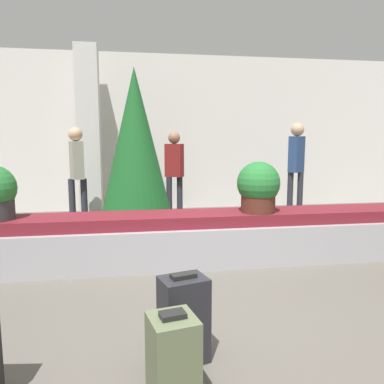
{
  "coord_description": "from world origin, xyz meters",
  "views": [
    {
      "loc": [
        -0.68,
        -2.72,
        1.46
      ],
      "look_at": [
        0.0,
        1.57,
        0.85
      ],
      "focal_mm": 35.0,
      "sensor_mm": 36.0,
      "label": 1
    }
  ],
  "objects_px": {
    "suitcase_3": "(184,319)",
    "potted_plant_0": "(258,187)",
    "traveler_2": "(77,167)",
    "traveler_1": "(174,167)",
    "suitcase_4": "(173,359)",
    "decorated_tree": "(135,145)",
    "traveler_0": "(296,160)",
    "pillar": "(89,132)"
  },
  "relations": [
    {
      "from": "suitcase_3",
      "to": "potted_plant_0",
      "type": "bearing_deg",
      "value": 43.08
    },
    {
      "from": "potted_plant_0",
      "to": "traveler_2",
      "type": "height_order",
      "value": "traveler_2"
    },
    {
      "from": "traveler_1",
      "to": "suitcase_4",
      "type": "bearing_deg",
      "value": -65.62
    },
    {
      "from": "decorated_tree",
      "to": "suitcase_3",
      "type": "bearing_deg",
      "value": -85.95
    },
    {
      "from": "suitcase_4",
      "to": "suitcase_3",
      "type": "bearing_deg",
      "value": 62.02
    },
    {
      "from": "suitcase_4",
      "to": "potted_plant_0",
      "type": "distance_m",
      "value": 2.71
    },
    {
      "from": "traveler_0",
      "to": "traveler_1",
      "type": "relative_size",
      "value": 1.1
    },
    {
      "from": "traveler_2",
      "to": "suitcase_3",
      "type": "bearing_deg",
      "value": 176.82
    },
    {
      "from": "suitcase_3",
      "to": "suitcase_4",
      "type": "height_order",
      "value": "suitcase_3"
    },
    {
      "from": "potted_plant_0",
      "to": "decorated_tree",
      "type": "height_order",
      "value": "decorated_tree"
    },
    {
      "from": "potted_plant_0",
      "to": "traveler_0",
      "type": "bearing_deg",
      "value": 57.11
    },
    {
      "from": "decorated_tree",
      "to": "traveler_0",
      "type": "bearing_deg",
      "value": 13.82
    },
    {
      "from": "traveler_0",
      "to": "decorated_tree",
      "type": "height_order",
      "value": "decorated_tree"
    },
    {
      "from": "potted_plant_0",
      "to": "traveler_0",
      "type": "distance_m",
      "value": 2.95
    },
    {
      "from": "traveler_0",
      "to": "decorated_tree",
      "type": "bearing_deg",
      "value": -24.16
    },
    {
      "from": "decorated_tree",
      "to": "pillar",
      "type": "bearing_deg",
      "value": 120.36
    },
    {
      "from": "traveler_1",
      "to": "decorated_tree",
      "type": "xyz_separation_m",
      "value": [
        -0.72,
        -1.01,
        0.42
      ]
    },
    {
      "from": "potted_plant_0",
      "to": "traveler_1",
      "type": "relative_size",
      "value": 0.38
    },
    {
      "from": "suitcase_4",
      "to": "traveler_1",
      "type": "distance_m",
      "value": 5.13
    },
    {
      "from": "suitcase_4",
      "to": "traveler_0",
      "type": "height_order",
      "value": "traveler_0"
    },
    {
      "from": "suitcase_3",
      "to": "decorated_tree",
      "type": "relative_size",
      "value": 0.23
    },
    {
      "from": "pillar",
      "to": "traveler_2",
      "type": "bearing_deg",
      "value": -98.65
    },
    {
      "from": "suitcase_3",
      "to": "traveler_0",
      "type": "relative_size",
      "value": 0.34
    },
    {
      "from": "traveler_0",
      "to": "pillar",
      "type": "bearing_deg",
      "value": -48.48
    },
    {
      "from": "traveler_2",
      "to": "potted_plant_0",
      "type": "bearing_deg",
      "value": -153.63
    },
    {
      "from": "traveler_1",
      "to": "traveler_2",
      "type": "xyz_separation_m",
      "value": [
        -1.71,
        -0.41,
        0.04
      ]
    },
    {
      "from": "traveler_1",
      "to": "decorated_tree",
      "type": "relative_size",
      "value": 0.63
    },
    {
      "from": "suitcase_4",
      "to": "traveler_1",
      "type": "xyz_separation_m",
      "value": [
        0.58,
        5.04,
        0.7
      ]
    },
    {
      "from": "traveler_0",
      "to": "traveler_2",
      "type": "height_order",
      "value": "traveler_0"
    },
    {
      "from": "suitcase_3",
      "to": "traveler_2",
      "type": "relative_size",
      "value": 0.36
    },
    {
      "from": "pillar",
      "to": "decorated_tree",
      "type": "xyz_separation_m",
      "value": [
        0.85,
        -1.46,
        -0.23
      ]
    },
    {
      "from": "pillar",
      "to": "suitcase_4",
      "type": "xyz_separation_m",
      "value": [
        1.0,
        -5.49,
        -1.35
      ]
    },
    {
      "from": "suitcase_4",
      "to": "traveler_0",
      "type": "bearing_deg",
      "value": 47.24
    },
    {
      "from": "suitcase_3",
      "to": "suitcase_4",
      "type": "relative_size",
      "value": 1.14
    },
    {
      "from": "suitcase_3",
      "to": "traveler_0",
      "type": "bearing_deg",
      "value": 42.1
    },
    {
      "from": "suitcase_4",
      "to": "potted_plant_0",
      "type": "height_order",
      "value": "potted_plant_0"
    },
    {
      "from": "suitcase_3",
      "to": "traveler_1",
      "type": "distance_m",
      "value": 4.73
    },
    {
      "from": "pillar",
      "to": "decorated_tree",
      "type": "bearing_deg",
      "value": -59.64
    },
    {
      "from": "suitcase_4",
      "to": "traveler_2",
      "type": "distance_m",
      "value": 4.83
    },
    {
      "from": "traveler_1",
      "to": "traveler_2",
      "type": "distance_m",
      "value": 1.75
    },
    {
      "from": "pillar",
      "to": "traveler_1",
      "type": "distance_m",
      "value": 1.76
    },
    {
      "from": "pillar",
      "to": "traveler_2",
      "type": "distance_m",
      "value": 1.05
    }
  ]
}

